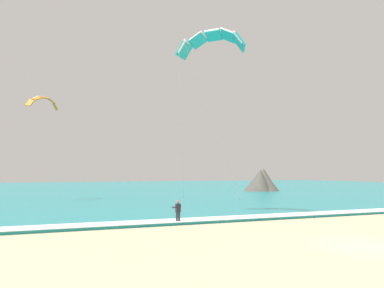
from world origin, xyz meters
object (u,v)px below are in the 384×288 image
(surfboard, at_px, (178,224))
(kite_primary, at_px, (212,41))
(kitesurfer, at_px, (178,211))
(kite_distant, at_px, (43,101))

(surfboard, distance_m, kite_primary, 16.36)
(kite_primary, bearing_deg, surfboard, -138.49)
(kitesurfer, distance_m, kite_primary, 15.51)
(surfboard, relative_size, kite_primary, 0.10)
(surfboard, xyz_separation_m, kite_primary, (4.74, 4.20, 15.08))
(kite_distant, bearing_deg, kite_primary, -59.12)
(surfboard, distance_m, kitesurfer, 0.91)
(surfboard, relative_size, kite_distant, 0.37)
(surfboard, bearing_deg, kite_primary, 41.51)
(kitesurfer, bearing_deg, surfboard, -76.08)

